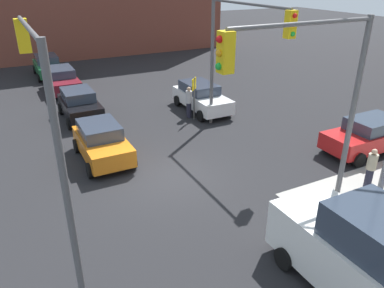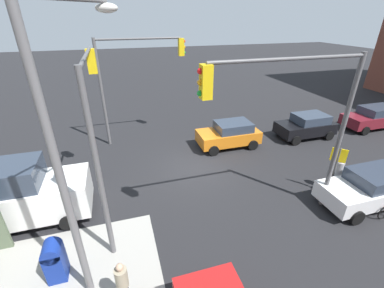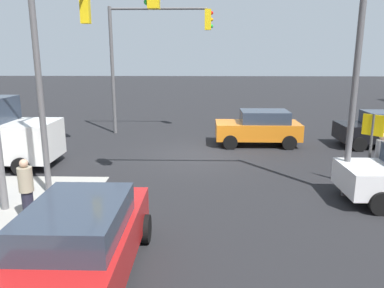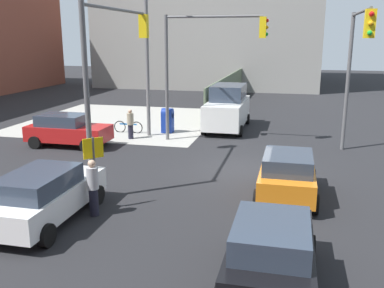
# 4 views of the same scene
# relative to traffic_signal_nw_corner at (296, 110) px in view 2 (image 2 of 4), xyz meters

# --- Properties ---
(ground_plane) EXTENTS (120.00, 120.00, 0.00)m
(ground_plane) POSITION_rel_traffic_signal_nw_corner_xyz_m (2.19, -4.50, -4.66)
(ground_plane) COLOR black
(traffic_signal_nw_corner) EXTENTS (6.00, 0.36, 6.50)m
(traffic_signal_nw_corner) POSITION_rel_traffic_signal_nw_corner_xyz_m (0.00, 0.00, 0.00)
(traffic_signal_nw_corner) COLOR #59595B
(traffic_signal_nw_corner) RESTS_ON ground
(traffic_signal_se_corner) EXTENTS (5.32, 0.36, 6.50)m
(traffic_signal_se_corner) POSITION_rel_traffic_signal_nw_corner_xyz_m (4.67, -9.00, -0.04)
(traffic_signal_se_corner) COLOR #59595B
(traffic_signal_se_corner) RESTS_ON ground
(traffic_signal_ne_corner) EXTENTS (0.36, 5.25, 6.50)m
(traffic_signal_ne_corner) POSITION_rel_traffic_signal_nw_corner_xyz_m (6.69, -1.99, -0.04)
(traffic_signal_ne_corner) COLOR #59595B
(traffic_signal_ne_corner) RESTS_ON ground
(street_lamp_corner) EXTENTS (1.95, 2.10, 8.00)m
(street_lamp_corner) POSITION_rel_traffic_signal_nw_corner_xyz_m (7.15, 1.02, 0.04)
(street_lamp_corner) COLOR slate
(street_lamp_corner) RESTS_ON ground
(warning_sign_two_way) EXTENTS (0.48, 0.48, 2.40)m
(warning_sign_two_way) POSITION_rel_traffic_signal_nw_corner_xyz_m (-3.21, -0.58, -3.02)
(warning_sign_two_way) COLOR #4C4C4C
(warning_sign_two_way) RESTS_ON ground
(mailbox_blue) EXTENTS (0.56, 0.64, 1.43)m
(mailbox_blue) POSITION_rel_traffic_signal_nw_corner_xyz_m (8.39, 0.50, -3.90)
(mailbox_blue) COLOR navy
(mailbox_blue) RESTS_ON ground
(coupe_white) EXTENTS (4.48, 2.02, 1.62)m
(coupe_white) POSITION_rel_traffic_signal_nw_corner_xyz_m (-4.35, 0.50, -3.82)
(coupe_white) COLOR white
(coupe_white) RESTS_ON ground
(coupe_orange) EXTENTS (3.86, 2.02, 1.62)m
(coupe_orange) POSITION_rel_traffic_signal_nw_corner_xyz_m (-0.67, -6.46, -3.82)
(coupe_orange) COLOR orange
(coupe_orange) RESTS_ON ground
(hatchback_maroon) EXTENTS (4.42, 2.02, 1.62)m
(hatchback_maroon) POSITION_rel_traffic_signal_nw_corner_xyz_m (-12.14, -6.17, -3.82)
(hatchback_maroon) COLOR maroon
(hatchback_maroon) RESTS_ON ground
(hatchback_black) EXTENTS (3.87, 2.02, 1.62)m
(hatchback_black) POSITION_rel_traffic_signal_nw_corner_xyz_m (-6.28, -6.23, -3.82)
(hatchback_black) COLOR black
(hatchback_black) RESTS_ON ground
(van_white_delivery) EXTENTS (5.40, 2.32, 2.62)m
(van_white_delivery) POSITION_rel_traffic_signal_nw_corner_xyz_m (10.27, -2.70, -3.38)
(van_white_delivery) COLOR white
(van_white_delivery) RESTS_ON ground
(pedestrian_crossing) EXTENTS (0.36, 0.36, 1.79)m
(pedestrian_crossing) POSITION_rel_traffic_signal_nw_corner_xyz_m (-3.61, -0.70, -3.72)
(pedestrian_crossing) COLOR #B2B2B7
(pedestrian_crossing) RESTS_ON ground
(pedestrian_waiting) EXTENTS (0.36, 0.36, 1.63)m
(pedestrian_waiting) POSITION_rel_traffic_signal_nw_corner_xyz_m (6.39, 2.00, -3.82)
(pedestrian_waiting) COLOR #9E937A
(pedestrian_waiting) RESTS_ON ground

